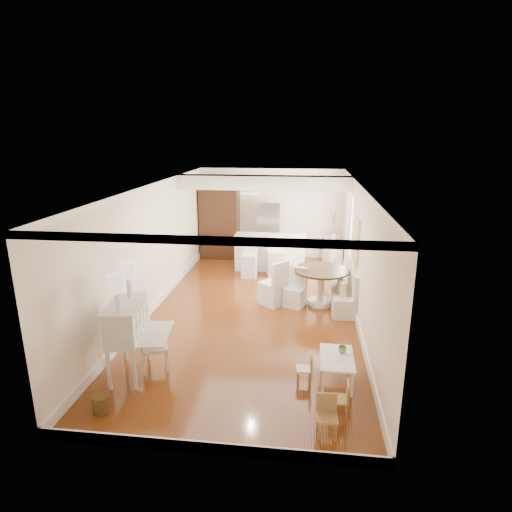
% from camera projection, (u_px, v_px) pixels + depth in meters
% --- Properties ---
extents(room, '(9.00, 9.04, 2.82)m').
position_uv_depth(room, '(257.00, 222.00, 9.37)').
color(room, brown).
rests_on(room, ground).
extents(secretary_bureau, '(1.12, 1.14, 1.27)m').
position_uv_depth(secretary_bureau, '(128.00, 339.00, 6.93)').
color(secretary_bureau, beige).
rests_on(secretary_bureau, ground).
extents(gustavian_armchair, '(0.63, 0.63, 0.84)m').
position_uv_depth(gustavian_armchair, '(154.00, 346.00, 7.16)').
color(gustavian_armchair, silver).
rests_on(gustavian_armchair, ground).
extents(wicker_basket, '(0.30, 0.30, 0.26)m').
position_uv_depth(wicker_basket, '(102.00, 403.00, 6.12)').
color(wicker_basket, '#53391A').
rests_on(wicker_basket, ground).
extents(kids_table, '(0.54, 0.88, 0.44)m').
position_uv_depth(kids_table, '(336.00, 369.00, 6.83)').
color(kids_table, white).
rests_on(kids_table, ground).
extents(kids_chair_a, '(0.27, 0.27, 0.55)m').
position_uv_depth(kids_chair_a, '(339.00, 399.00, 5.99)').
color(kids_chair_a, '#A27F49').
rests_on(kids_chair_a, ground).
extents(kids_chair_b, '(0.26, 0.26, 0.50)m').
position_uv_depth(kids_chair_b, '(304.00, 368.00, 6.80)').
color(kids_chair_b, '#A47E4A').
rests_on(kids_chair_b, ground).
extents(kids_chair_c, '(0.29, 0.29, 0.57)m').
position_uv_depth(kids_chair_c, '(327.00, 417.00, 5.59)').
color(kids_chair_c, '#9C7747').
rests_on(kids_chair_c, ground).
extents(banquette, '(0.52, 1.60, 0.98)m').
position_uv_depth(banquette, '(343.00, 286.00, 9.73)').
color(banquette, silver).
rests_on(banquette, ground).
extents(dining_table, '(1.66, 1.66, 0.86)m').
position_uv_depth(dining_table, '(321.00, 287.00, 9.86)').
color(dining_table, '#3F2814').
rests_on(dining_table, ground).
extents(slip_chair_near, '(0.56, 0.57, 0.90)m').
position_uv_depth(slip_chair_near, '(295.00, 288.00, 9.76)').
color(slip_chair_near, white).
rests_on(slip_chair_near, ground).
extents(slip_chair_far, '(0.73, 0.72, 1.06)m').
position_uv_depth(slip_chair_far, '(273.00, 282.00, 9.87)').
color(slip_chair_far, white).
rests_on(slip_chair_far, ground).
extents(breakfast_counter, '(2.05, 0.65, 1.03)m').
position_uv_depth(breakfast_counter, '(270.00, 252.00, 12.42)').
color(breakfast_counter, white).
rests_on(breakfast_counter, ground).
extents(bar_stool_left, '(0.42, 0.42, 1.02)m').
position_uv_depth(bar_stool_left, '(249.00, 259.00, 11.76)').
color(bar_stool_left, white).
rests_on(bar_stool_left, ground).
extents(bar_stool_right, '(0.55, 0.55, 1.13)m').
position_uv_depth(bar_stool_right, '(276.00, 256.00, 11.88)').
color(bar_stool_right, silver).
rests_on(bar_stool_right, ground).
extents(pantry_cabinet, '(1.20, 0.60, 2.30)m').
position_uv_depth(pantry_cabinet, '(220.00, 222.00, 13.46)').
color(pantry_cabinet, '#381E11').
rests_on(pantry_cabinet, ground).
extents(fridge, '(0.75, 0.65, 1.80)m').
position_uv_depth(fridge, '(280.00, 232.00, 13.29)').
color(fridge, silver).
rests_on(fridge, ground).
extents(sideboard, '(0.57, 0.88, 0.77)m').
position_uv_depth(sideboard, '(332.00, 252.00, 12.91)').
color(sideboard, white).
rests_on(sideboard, ground).
extents(pencil_cup, '(0.17, 0.17, 0.11)m').
position_uv_depth(pencil_cup, '(342.00, 349.00, 6.91)').
color(pencil_cup, '#669C5B').
rests_on(pencil_cup, kids_table).
extents(branch_vase, '(0.18, 0.18, 0.19)m').
position_uv_depth(branch_vase, '(334.00, 236.00, 12.81)').
color(branch_vase, silver).
rests_on(branch_vase, sideboard).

